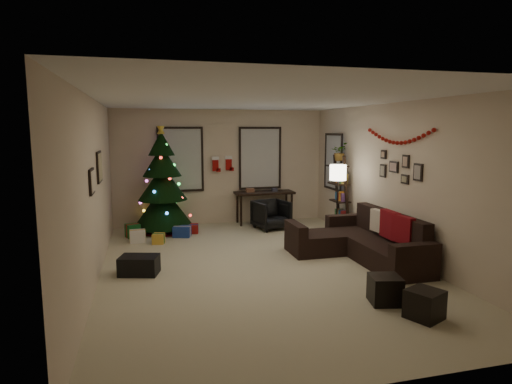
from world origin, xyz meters
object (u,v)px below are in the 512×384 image
Objects in this scene: desk at (264,195)px; desk_chair at (271,215)px; christmas_tree at (163,187)px; bookshelf at (341,196)px; sofa at (362,243)px.

desk is 0.74m from desk_chair.
bookshelf is (3.70, -1.13, -0.17)m from christmas_tree.
sofa is 1.45× the size of bookshelf.
desk is 0.83× the size of bookshelf.
christmas_tree is 4.44m from sofa.
sofa is 2.70m from desk_chair.
desk_chair is at bearing -8.69° from christmas_tree.
christmas_tree is 1.70× the size of desk.
sofa is 3.34m from desk.
bookshelf is at bearing 76.42° from sofa.
sofa is at bearing -103.58° from bookshelf.
sofa is (3.27, -2.91, -0.73)m from christmas_tree.
sofa is 1.75× the size of desk.
christmas_tree reaches higher than bookshelf.
christmas_tree reaches higher than desk.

